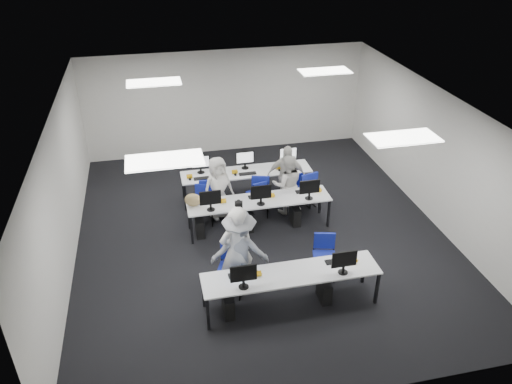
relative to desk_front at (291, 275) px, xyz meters
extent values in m
plane|color=black|center=(0.00, 2.40, -0.68)|extent=(9.00, 9.00, 0.00)
plane|color=white|center=(0.00, 2.40, 2.32)|extent=(9.00, 9.00, 0.00)
cube|color=silver|center=(0.00, 6.90, 0.82)|extent=(8.00, 0.02, 3.00)
cube|color=silver|center=(0.00, -2.10, 0.82)|extent=(8.00, 0.02, 3.00)
cube|color=silver|center=(-4.00, 2.40, 0.82)|extent=(0.02, 9.00, 3.00)
cube|color=silver|center=(4.00, 2.40, 0.82)|extent=(0.02, 9.00, 3.00)
cube|color=white|center=(-2.00, 0.40, 2.30)|extent=(1.20, 0.60, 0.02)
cube|color=white|center=(2.00, 0.40, 2.30)|extent=(1.20, 0.60, 0.02)
cube|color=white|center=(-2.00, 4.40, 2.30)|extent=(1.20, 0.60, 0.02)
cube|color=white|center=(2.00, 4.40, 2.30)|extent=(1.20, 0.60, 0.02)
cube|color=white|center=(0.00, 0.00, 0.03)|extent=(3.20, 0.70, 0.03)
cube|color=black|center=(-1.55, -0.30, -0.33)|extent=(0.05, 0.05, 0.70)
cube|color=black|center=(-1.55, 0.30, -0.33)|extent=(0.05, 0.05, 0.70)
cube|color=black|center=(1.55, -0.30, -0.33)|extent=(0.05, 0.05, 0.70)
cube|color=black|center=(1.55, 0.30, -0.33)|extent=(0.05, 0.05, 0.70)
cube|color=white|center=(0.00, 2.60, 0.03)|extent=(3.20, 0.70, 0.03)
cube|color=black|center=(-1.55, 2.30, -0.33)|extent=(0.05, 0.05, 0.70)
cube|color=black|center=(-1.55, 2.90, -0.33)|extent=(0.05, 0.05, 0.70)
cube|color=black|center=(1.55, 2.30, -0.33)|extent=(0.05, 0.05, 0.70)
cube|color=black|center=(1.55, 2.90, -0.33)|extent=(0.05, 0.05, 0.70)
cube|color=white|center=(0.00, 4.00, 0.03)|extent=(3.20, 0.70, 0.03)
cube|color=black|center=(-1.55, 3.70, -0.33)|extent=(0.05, 0.05, 0.70)
cube|color=black|center=(-1.55, 4.30, -0.33)|extent=(0.05, 0.05, 0.70)
cube|color=black|center=(1.55, 3.70, -0.33)|extent=(0.05, 0.05, 0.70)
cube|color=black|center=(1.55, 4.30, -0.33)|extent=(0.05, 0.05, 0.70)
cube|color=#0C399D|center=(-0.90, -0.18, 0.35)|extent=(0.46, 0.04, 0.32)
cube|color=black|center=(-0.90, 0.14, 0.06)|extent=(0.42, 0.14, 0.02)
ellipsoid|color=black|center=(-0.60, 0.14, 0.07)|extent=(0.07, 0.10, 0.04)
cube|color=black|center=(-1.15, 0.00, -0.47)|extent=(0.18, 0.40, 0.42)
cube|color=white|center=(0.90, -0.18, 0.35)|extent=(0.46, 0.04, 0.32)
cube|color=black|center=(0.90, 0.14, 0.06)|extent=(0.42, 0.14, 0.02)
ellipsoid|color=black|center=(1.20, 0.14, 0.07)|extent=(0.07, 0.10, 0.04)
cube|color=black|center=(0.65, 0.00, -0.47)|extent=(0.18, 0.40, 0.42)
cube|color=white|center=(-1.10, 2.42, 0.35)|extent=(0.46, 0.04, 0.32)
cube|color=black|center=(-1.10, 2.74, 0.06)|extent=(0.42, 0.14, 0.02)
ellipsoid|color=black|center=(-0.80, 2.74, 0.07)|extent=(0.07, 0.10, 0.04)
cube|color=black|center=(-1.35, 2.60, -0.47)|extent=(0.18, 0.40, 0.42)
cube|color=white|center=(0.00, 2.42, 0.35)|extent=(0.46, 0.04, 0.32)
cube|color=black|center=(0.00, 2.74, 0.06)|extent=(0.42, 0.14, 0.02)
ellipsoid|color=black|center=(0.30, 2.74, 0.07)|extent=(0.07, 0.10, 0.04)
cube|color=black|center=(-0.25, 2.60, -0.47)|extent=(0.18, 0.40, 0.42)
cube|color=white|center=(1.10, 2.42, 0.35)|extent=(0.46, 0.04, 0.32)
cube|color=black|center=(1.10, 2.74, 0.06)|extent=(0.42, 0.14, 0.02)
ellipsoid|color=black|center=(1.40, 2.74, 0.07)|extent=(0.07, 0.10, 0.04)
cube|color=black|center=(0.85, 2.60, -0.47)|extent=(0.18, 0.40, 0.42)
cube|color=white|center=(-1.10, 4.18, 0.35)|extent=(0.46, 0.04, 0.32)
cube|color=black|center=(-1.10, 3.86, 0.06)|extent=(0.42, 0.14, 0.02)
ellipsoid|color=black|center=(-1.40, 3.86, 0.07)|extent=(0.07, 0.10, 0.04)
cube|color=black|center=(-0.85, 4.00, -0.47)|extent=(0.18, 0.40, 0.42)
cube|color=white|center=(0.00, 4.18, 0.35)|extent=(0.46, 0.04, 0.32)
cube|color=black|center=(0.00, 3.86, 0.06)|extent=(0.42, 0.14, 0.02)
ellipsoid|color=black|center=(-0.30, 3.86, 0.07)|extent=(0.07, 0.10, 0.04)
cube|color=black|center=(0.25, 4.00, -0.47)|extent=(0.18, 0.40, 0.42)
cube|color=white|center=(1.10, 4.18, 0.35)|extent=(0.46, 0.04, 0.32)
cube|color=black|center=(1.10, 3.86, 0.06)|extent=(0.42, 0.14, 0.02)
ellipsoid|color=black|center=(0.80, 3.86, 0.07)|extent=(0.07, 0.10, 0.04)
cube|color=black|center=(1.35, 4.00, -0.47)|extent=(0.18, 0.40, 0.42)
cube|color=navy|center=(-1.00, 0.61, -0.19)|extent=(0.60, 0.59, 0.06)
cube|color=navy|center=(-0.92, 0.81, 0.09)|extent=(0.44, 0.22, 0.39)
cube|color=navy|center=(0.87, 0.66, -0.23)|extent=(0.52, 0.51, 0.06)
cube|color=navy|center=(0.92, 0.85, 0.03)|extent=(0.41, 0.15, 0.35)
cube|color=navy|center=(-1.18, 3.12, -0.23)|extent=(0.51, 0.49, 0.06)
cube|color=navy|center=(-1.14, 3.31, 0.03)|extent=(0.41, 0.14, 0.35)
cube|color=navy|center=(0.15, 3.19, -0.22)|extent=(0.54, 0.53, 0.06)
cube|color=navy|center=(0.21, 3.38, 0.04)|extent=(0.41, 0.17, 0.36)
cube|color=navy|center=(1.16, 3.26, -0.26)|extent=(0.49, 0.47, 0.05)
cube|color=navy|center=(1.11, 3.43, -0.03)|extent=(0.38, 0.14, 0.33)
cube|color=navy|center=(-1.00, 3.55, -0.19)|extent=(0.50, 0.48, 0.06)
cube|color=navy|center=(-1.01, 3.34, 0.08)|extent=(0.45, 0.09, 0.38)
cube|color=navy|center=(0.12, 3.40, -0.26)|extent=(0.48, 0.47, 0.05)
cube|color=navy|center=(0.17, 3.22, -0.03)|extent=(0.38, 0.14, 0.33)
cube|color=navy|center=(1.28, 3.34, -0.19)|extent=(0.57, 0.55, 0.06)
cube|color=navy|center=(1.33, 3.13, 0.09)|extent=(0.45, 0.17, 0.38)
ellipsoid|color=#A07C52|center=(-1.45, 2.66, 0.20)|extent=(0.41, 0.32, 0.30)
imported|color=silver|center=(-0.87, 0.64, 0.24)|extent=(0.78, 0.63, 1.84)
imported|color=silver|center=(0.80, 3.13, 0.06)|extent=(0.79, 0.65, 1.49)
imported|color=silver|center=(-0.81, 3.30, 0.08)|extent=(0.86, 0.71, 1.51)
imported|color=silver|center=(0.86, 3.47, 0.10)|extent=(0.98, 0.61, 1.56)
imported|color=gray|center=(-0.80, 0.70, 0.16)|extent=(1.18, 0.81, 1.68)
cube|color=black|center=(-0.77, 0.88, 1.06)|extent=(0.17, 0.20, 0.10)
camera|label=1|loc=(-2.11, -6.65, 5.72)|focal=35.00mm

